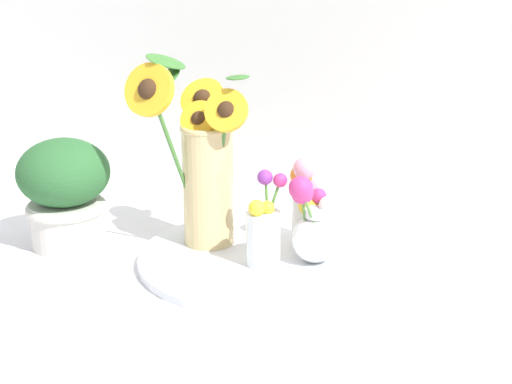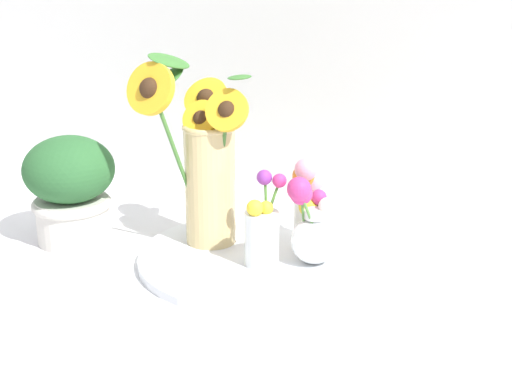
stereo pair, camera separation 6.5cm
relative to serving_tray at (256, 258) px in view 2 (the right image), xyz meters
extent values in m
plane|color=silver|center=(0.02, -0.02, -0.01)|extent=(6.00, 6.00, 0.00)
cylinder|color=silver|center=(0.00, 0.00, 0.00)|extent=(0.41, 0.41, 0.02)
cylinder|color=#D1B77A|center=(-0.10, 0.02, 0.11)|extent=(0.09, 0.09, 0.21)
torus|color=#D1B77A|center=(-0.10, 0.02, 0.22)|extent=(0.09, 0.09, 0.01)
cylinder|color=#427533|center=(-0.14, -0.02, 0.16)|extent=(0.06, 0.06, 0.26)
cylinder|color=gold|center=(-0.17, -0.05, 0.30)|extent=(0.11, 0.05, 0.10)
sphere|color=#382314|center=(-0.17, -0.05, 0.30)|extent=(0.04, 0.04, 0.04)
cylinder|color=#427533|center=(-0.11, 0.01, 0.15)|extent=(0.02, 0.01, 0.18)
cylinder|color=gold|center=(-0.11, 0.01, 0.24)|extent=(0.07, 0.05, 0.06)
sphere|color=#382314|center=(-0.11, 0.01, 0.24)|extent=(0.03, 0.03, 0.03)
cylinder|color=#427533|center=(-0.12, 0.04, 0.16)|extent=(0.01, 0.03, 0.21)
cylinder|color=gold|center=(-0.12, 0.06, 0.26)|extent=(0.08, 0.06, 0.07)
sphere|color=#382314|center=(-0.12, 0.06, 0.26)|extent=(0.03, 0.03, 0.03)
cylinder|color=#427533|center=(-0.07, 0.01, 0.15)|extent=(0.04, 0.03, 0.21)
cylinder|color=gold|center=(-0.05, 0.00, 0.26)|extent=(0.08, 0.05, 0.08)
sphere|color=#382314|center=(-0.05, 0.00, 0.26)|extent=(0.03, 0.03, 0.03)
ellipsoid|color=#38702D|center=(-0.17, 0.01, 0.30)|extent=(0.07, 0.11, 0.05)
ellipsoid|color=#38702D|center=(-0.05, 0.04, 0.31)|extent=(0.07, 0.10, 0.02)
ellipsoid|color=#38702D|center=(-0.17, 0.01, 0.33)|extent=(0.07, 0.13, 0.05)
cylinder|color=white|center=(0.03, -0.03, 0.05)|extent=(0.06, 0.06, 0.09)
cylinder|color=#4C8438|center=(0.03, -0.02, 0.09)|extent=(0.03, 0.04, 0.11)
sphere|color=#C6337A|center=(0.05, -0.01, 0.15)|extent=(0.02, 0.02, 0.02)
cylinder|color=#4C8438|center=(0.02, -0.04, 0.07)|extent=(0.01, 0.02, 0.08)
sphere|color=yellow|center=(0.02, -0.05, 0.11)|extent=(0.03, 0.03, 0.03)
cylinder|color=#4C8438|center=(0.03, -0.03, 0.07)|extent=(0.02, 0.01, 0.09)
sphere|color=yellow|center=(0.03, -0.03, 0.11)|extent=(0.02, 0.02, 0.02)
cylinder|color=#4C8438|center=(0.03, -0.02, 0.10)|extent=(0.02, 0.03, 0.11)
sphere|color=purple|center=(0.02, -0.01, 0.15)|extent=(0.03, 0.03, 0.03)
sphere|color=white|center=(0.10, 0.01, 0.05)|extent=(0.08, 0.08, 0.08)
cylinder|color=white|center=(0.10, 0.01, 0.10)|extent=(0.04, 0.04, 0.02)
cylinder|color=#568E42|center=(0.10, -0.01, 0.09)|extent=(0.03, 0.03, 0.10)
sphere|color=#C6337A|center=(0.09, -0.02, 0.15)|extent=(0.04, 0.04, 0.04)
cylinder|color=#568E42|center=(0.09, 0.00, 0.08)|extent=(0.01, 0.02, 0.11)
sphere|color=#C6337A|center=(0.08, -0.01, 0.13)|extent=(0.04, 0.04, 0.04)
cylinder|color=#568E42|center=(0.09, 0.03, 0.06)|extent=(0.01, 0.02, 0.07)
sphere|color=yellow|center=(0.08, 0.04, 0.10)|extent=(0.04, 0.04, 0.04)
cylinder|color=#568E42|center=(0.10, 0.03, 0.07)|extent=(0.01, 0.02, 0.08)
sphere|color=#C6337A|center=(0.10, 0.04, 0.12)|extent=(0.03, 0.03, 0.03)
cylinder|color=#568E42|center=(0.11, 0.02, 0.07)|extent=(0.02, 0.01, 0.07)
sphere|color=white|center=(0.12, 0.02, 0.11)|extent=(0.03, 0.03, 0.03)
cylinder|color=white|center=(0.07, 0.08, 0.06)|extent=(0.06, 0.06, 0.10)
cylinder|color=#427533|center=(0.06, 0.09, 0.09)|extent=(0.01, 0.01, 0.09)
sphere|color=orange|center=(0.05, 0.09, 0.13)|extent=(0.04, 0.04, 0.04)
cylinder|color=#427533|center=(0.07, 0.10, 0.08)|extent=(0.01, 0.02, 0.08)
sphere|color=pink|center=(0.07, 0.10, 0.12)|extent=(0.04, 0.04, 0.04)
cylinder|color=#427533|center=(0.07, 0.08, 0.09)|extent=(0.02, 0.02, 0.12)
sphere|color=pink|center=(0.06, 0.07, 0.15)|extent=(0.04, 0.04, 0.04)
cylinder|color=beige|center=(-0.35, -0.05, 0.03)|extent=(0.13, 0.13, 0.08)
torus|color=beige|center=(-0.35, -0.05, 0.07)|extent=(0.15, 0.15, 0.02)
ellipsoid|color=#285B2D|center=(-0.35, -0.05, 0.13)|extent=(0.17, 0.17, 0.12)
camera|label=1|loc=(0.42, -1.07, 0.51)|focal=50.00mm
camera|label=2|loc=(0.48, -1.05, 0.51)|focal=50.00mm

